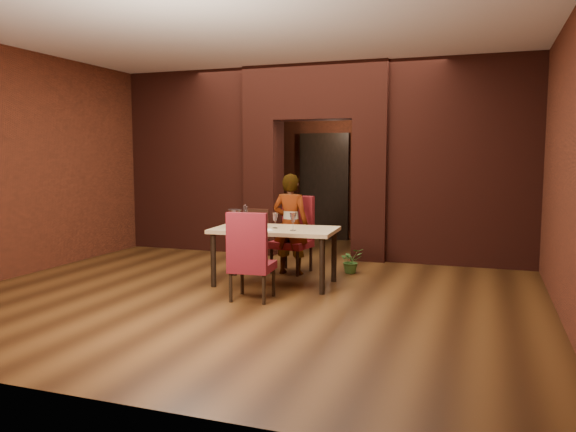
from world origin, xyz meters
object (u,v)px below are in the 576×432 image
Objects in this scene: chair_near at (252,255)px; wine_glass_b at (275,221)px; dining_table at (275,256)px; person_seated at (291,224)px; wine_glass_c at (293,222)px; potted_plant at (351,261)px; wine_bucket at (235,218)px; wine_glass_a at (264,221)px; water_bottle at (245,215)px; chair_far at (291,235)px.

wine_glass_b is at bearing -93.40° from chair_near.
dining_table is 1.11× the size of person_seated.
wine_glass_c is 1.45m from potted_plant.
dining_table is 0.73m from wine_bucket.
person_seated reaches higher than wine_glass_c.
wine_glass_a is at bearing -133.13° from potted_plant.
chair_near reaches higher than wine_glass_c.
water_bottle is at bearing -67.05° from chair_near.
chair_far reaches higher than potted_plant.
person_seated is (-0.05, 1.51, 0.20)m from chair_near.
chair_far is at bearing -92.19° from chair_near.
wine_glass_c is at bearing -3.84° from wine_bucket.
chair_far reaches higher than chair_near.
person_seated is (0.03, -0.12, 0.17)m from chair_far.
wine_bucket is 1.87m from potted_plant.
chair_near is 0.73× the size of person_seated.
wine_bucket is (-0.53, -0.09, 0.50)m from dining_table.
water_bottle is (-0.46, -0.62, 0.34)m from chair_far.
wine_glass_c is at bearing -24.82° from wine_glass_b.
water_bottle is (-0.51, 0.20, 0.04)m from wine_glass_b.
water_bottle is (-0.54, 1.01, 0.37)m from chair_near.
water_bottle is at bearing -146.85° from potted_plant.
wine_glass_a is 1.54m from potted_plant.
person_seated is 1.04m from potted_plant.
wine_glass_a is at bearing -82.13° from chair_near.
wine_glass_b is at bearing 8.49° from wine_bucket.
chair_far is at bearing -164.59° from potted_plant.
chair_near reaches higher than wine_bucket.
chair_near is 5.22× the size of wine_glass_b.
chair_far is at bearing 81.76° from wine_glass_a.
wine_bucket is 0.65× the size of potted_plant.
dining_table is at bearing -4.53° from wine_glass_a.
potted_plant is at bearing 46.87° from wine_glass_a.
wine_glass_b is (0.03, -0.70, 0.13)m from person_seated.
wine_bucket reaches higher than wine_glass_a.
potted_plant is at bearing 48.89° from dining_table.
dining_table is 5.63× the size of water_bottle.
wine_bucket reaches higher than potted_plant.
dining_table is at bearing -127.56° from potted_plant.
chair_near is 5.83× the size of wine_glass_a.
chair_near reaches higher than potted_plant.
dining_table is 0.60m from wine_glass_c.
wine_glass_b is (0.01, -0.01, 0.48)m from dining_table.
wine_glass_c is at bearing 112.05° from person_seated.
wine_bucket is (-0.49, -0.89, 0.32)m from chair_far.
potted_plant is at bearing -156.17° from person_seated.
dining_table is at bearing -92.82° from chair_near.
person_seated is 0.72m from water_bottle.
wine_bucket is at bearing -95.66° from water_bottle.
water_bottle is at bearing 46.61° from person_seated.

